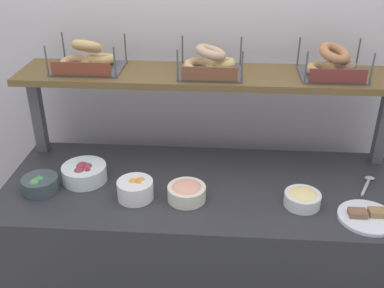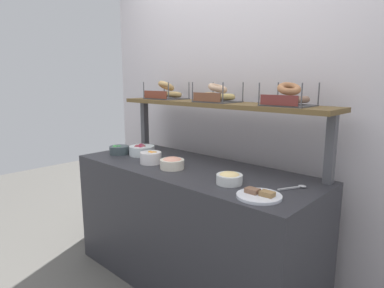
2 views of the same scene
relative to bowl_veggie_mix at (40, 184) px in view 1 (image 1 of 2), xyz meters
name	(u,v)px [view 1 (image 1 of 2)]	position (x,y,z in m)	size (l,w,h in m)	color
back_wall	(209,70)	(0.70, 0.65, 0.32)	(2.97, 0.06, 2.40)	silver
deli_counter	(202,258)	(0.70, 0.10, -0.46)	(1.77, 0.70, 0.85)	#2D2D33
shelf_riser_left	(38,114)	(-0.12, 0.37, 0.17)	(0.05, 0.05, 0.40)	#4C4C51
shelf_riser_right	(383,124)	(1.53, 0.37, 0.17)	(0.05, 0.05, 0.40)	#4C4C51
upper_shelf	(207,76)	(0.70, 0.37, 0.38)	(1.73, 0.32, 0.03)	brown
bowl_veggie_mix	(40,184)	(0.00, 0.00, 0.00)	(0.15, 0.15, 0.08)	#3D4A4E
bowl_lox_spread	(187,192)	(0.64, -0.02, 0.00)	(0.16, 0.16, 0.08)	#F0E5CF
bowl_beet_salad	(84,172)	(0.17, 0.10, 0.01)	(0.20, 0.20, 0.09)	white
bowl_fruit_salad	(136,189)	(0.42, -0.02, 0.01)	(0.15, 0.15, 0.09)	white
bowl_egg_salad	(302,198)	(1.12, -0.03, 0.00)	(0.15, 0.15, 0.07)	white
serving_plate_white	(367,217)	(1.37, -0.10, -0.02)	(0.23, 0.23, 0.04)	white
serving_spoon_near_plate	(368,182)	(1.44, 0.16, -0.03)	(0.10, 0.16, 0.01)	#B7B7BC
bagel_basket_sesame	(88,59)	(0.15, 0.38, 0.44)	(0.31, 0.25, 0.16)	#4C4C51
bagel_basket_plain	(210,64)	(0.72, 0.35, 0.44)	(0.29, 0.27, 0.14)	#4C4C51
bagel_basket_everything	(332,66)	(1.26, 0.37, 0.44)	(0.28, 0.24, 0.15)	#4C4C51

